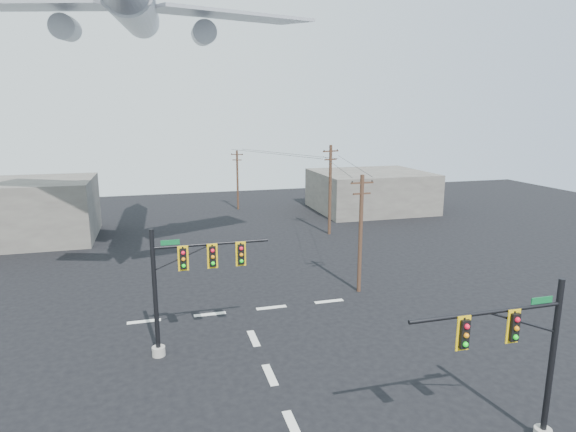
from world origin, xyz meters
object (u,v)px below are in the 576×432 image
object	(u,v)px
signal_mast_near	(524,362)
airliner	(136,10)
utility_pole_b	(330,188)
utility_pole_c	(237,179)
utility_pole_a	(361,232)
signal_mast_far	(184,284)

from	to	relation	value
signal_mast_near	airliner	xyz separation A→B (m)	(-13.34, 24.26, 15.99)
signal_mast_near	airliner	world-z (taller)	airliner
signal_mast_near	utility_pole_b	world-z (taller)	utility_pole_b
signal_mast_near	utility_pole_c	world-z (taller)	utility_pole_c
signal_mast_near	utility_pole_a	distance (m)	16.73
utility_pole_b	airliner	world-z (taller)	airliner
signal_mast_near	utility_pole_a	bearing A→B (deg)	86.99
airliner	utility_pole_c	bearing A→B (deg)	-22.46
signal_mast_far	utility_pole_c	world-z (taller)	utility_pole_c
utility_pole_b	utility_pole_c	size ratio (longest dim) A/B	1.20
utility_pole_b	airliner	distance (m)	24.71
signal_mast_far	utility_pole_c	distance (m)	38.63
utility_pole_b	airliner	size ratio (longest dim) A/B	0.34
utility_pole_c	utility_pole_b	bearing A→B (deg)	-42.18
signal_mast_near	utility_pole_a	xyz separation A→B (m)	(0.88, 16.69, 0.83)
utility_pole_a	airliner	bearing A→B (deg)	149.70
signal_mast_far	airliner	bearing A→B (deg)	97.68
signal_mast_far	airliner	distance (m)	20.74
utility_pole_a	airliner	xyz separation A→B (m)	(-14.22, 7.57, 15.16)
utility_pole_b	signal_mast_near	bearing A→B (deg)	-114.33
signal_mast_far	utility_pole_c	size ratio (longest dim) A/B	0.88
utility_pole_c	airliner	size ratio (longest dim) A/B	0.28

